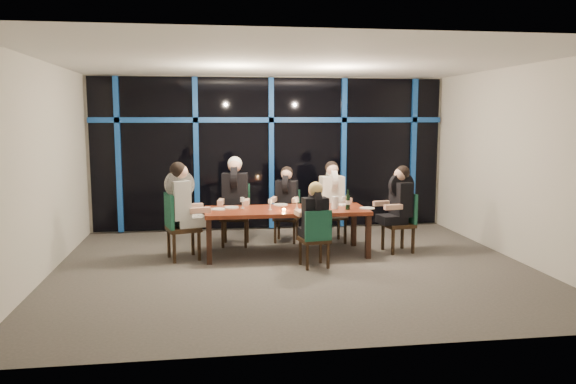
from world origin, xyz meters
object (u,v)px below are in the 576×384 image
Objects in this scene: diner_far_mid at (286,193)px; wine_bottle at (348,202)px; chair_far_mid at (287,213)px; diner_far_left at (235,188)px; diner_far_right at (332,190)px; diner_end_right at (399,196)px; water_pitcher at (335,203)px; chair_end_left at (177,223)px; diner_near_mid at (314,211)px; dining_table at (286,213)px; chair_far_left at (236,211)px; chair_far_right at (331,211)px; chair_end_right at (403,219)px; diner_end_left at (182,196)px; chair_near_mid at (316,236)px.

wine_bottle is (0.83, -1.15, -0.01)m from diner_far_mid.
diner_far_left reaches higher than chair_far_mid.
diner_far_right reaches higher than diner_end_right.
chair_end_left is at bearing 163.40° from water_pitcher.
diner_near_mid is 2.65× the size of wine_bottle.
dining_table is at bearing -102.83° from chair_end_left.
chair_far_left is at bearing -153.48° from chair_far_mid.
chair_far_right is 1.01× the size of chair_end_right.
diner_far_right is 0.94× the size of diner_end_left.
chair_end_left is 1.23× the size of diner_near_mid.
diner_end_right is (0.93, -0.95, 0.38)m from chair_far_right.
dining_table is 0.97m from diner_far_mid.
wine_bottle reaches higher than chair_far_left.
diner_end_right reaches higher than diner_near_mid.
chair_end_right is 2.09m from diner_far_mid.
chair_near_mid is 2.06m from diner_far_left.
diner_end_left reaches higher than chair_far_right.
diner_near_mid reaches higher than chair_end_right.
diner_end_left is at bearing -124.21° from chair_far_left.
wine_bottle is at bearing -90.33° from diner_end_right.
diner_far_right is 1.01× the size of diner_end_right.
chair_end_right is at bearing -105.78° from diner_end_left.
diner_far_left is at bearing -90.00° from chair_far_left.
diner_end_left is 1.20× the size of diner_near_mid.
diner_end_left reaches higher than diner_far_mid.
chair_end_right is at bearing -164.42° from diner_near_mid.
chair_far_right is at bearing 90.00° from diner_far_right.
diner_far_mid is (0.92, 0.15, -0.12)m from diner_far_left.
diner_far_right is at bearing 5.61° from chair_far_left.
chair_end_left is at bearing -165.45° from chair_far_right.
chair_end_left is (-0.95, -0.96, -0.00)m from chair_far_left.
diner_far_mid reaches higher than dining_table.
chair_end_right is (3.66, 0.02, -0.04)m from chair_end_left.
chair_far_right is 1.38m from diner_end_right.
diner_end_right reaches higher than diner_far_mid.
diner_far_left is at bearing 177.49° from chair_far_right.
diner_end_left reaches higher than water_pitcher.
chair_end_left reaches higher than chair_far_mid.
wine_bottle reaches higher than water_pitcher.
chair_end_right is 3.60m from diner_end_left.
chair_far_left is 1.14× the size of chair_far_mid.
chair_end_right is (1.78, -1.08, 0.03)m from chair_far_mid.
chair_end_left is at bearing -126.17° from chair_far_left.
diner_end_left is (-2.57, -0.85, 0.06)m from diner_far_right.
chair_end_left is at bearing -167.10° from diner_far_right.
chair_far_right is at bearing 13.18° from diner_far_mid.
diner_far_mid is 0.94× the size of diner_end_right.
chair_near_mid is at bearing -133.90° from wine_bottle.
diner_near_mid is at bearing -116.87° from diner_far_right.
chair_end_right is at bearing -45.75° from diner_far_right.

